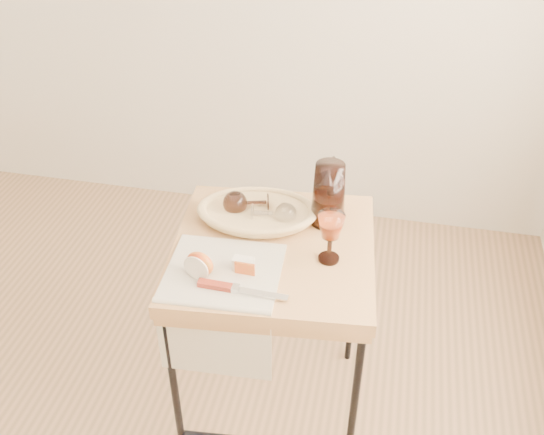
% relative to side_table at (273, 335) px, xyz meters
% --- Properties ---
extents(side_table, '(0.66, 0.66, 0.78)m').
position_rel_side_table_xyz_m(side_table, '(0.00, 0.00, 0.00)').
color(side_table, brown).
rests_on(side_table, floor).
extents(tea_towel, '(0.34, 0.31, 0.01)m').
position_rel_side_table_xyz_m(tea_towel, '(-0.12, -0.15, 0.39)').
color(tea_towel, beige).
rests_on(tea_towel, side_table).
extents(bread_basket, '(0.37, 0.27, 0.04)m').
position_rel_side_table_xyz_m(bread_basket, '(-0.08, 0.12, 0.41)').
color(bread_basket, '#AC834A').
rests_on(bread_basket, side_table).
extents(goblet_lying_a, '(0.15, 0.11, 0.08)m').
position_rel_side_table_xyz_m(goblet_lying_a, '(-0.11, 0.14, 0.44)').
color(goblet_lying_a, '#3E231A').
rests_on(goblet_lying_a, bread_basket).
extents(goblet_lying_b, '(0.12, 0.09, 0.07)m').
position_rel_side_table_xyz_m(goblet_lying_b, '(-0.03, 0.10, 0.44)').
color(goblet_lying_b, white).
rests_on(goblet_lying_b, bread_basket).
extents(pitcher, '(0.15, 0.23, 0.25)m').
position_rel_side_table_xyz_m(pitcher, '(0.14, 0.16, 0.49)').
color(pitcher, black).
rests_on(pitcher, side_table).
extents(wine_goblet, '(0.10, 0.10, 0.16)m').
position_rel_side_table_xyz_m(wine_goblet, '(0.17, -0.03, 0.47)').
color(wine_goblet, white).
rests_on(wine_goblet, side_table).
extents(apple_half, '(0.09, 0.06, 0.08)m').
position_rel_side_table_xyz_m(apple_half, '(-0.17, -0.18, 0.43)').
color(apple_half, red).
rests_on(apple_half, tea_towel).
extents(apple_wedge, '(0.06, 0.03, 0.04)m').
position_rel_side_table_xyz_m(apple_wedge, '(-0.06, -0.13, 0.41)').
color(apple_wedge, '#FBEACB').
rests_on(apple_wedge, tea_towel).
extents(table_knife, '(0.25, 0.03, 0.02)m').
position_rel_side_table_xyz_m(table_knife, '(-0.05, -0.23, 0.40)').
color(table_knife, silver).
rests_on(table_knife, tea_towel).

